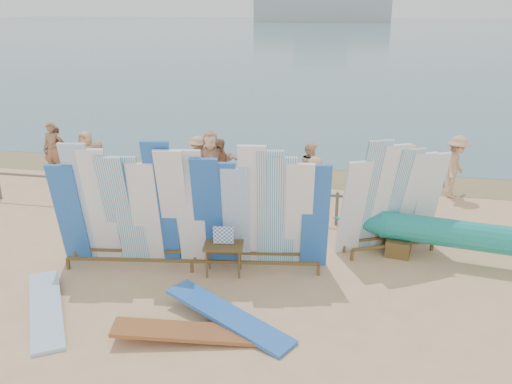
% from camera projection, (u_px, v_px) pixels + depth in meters
% --- Properties ---
extents(ground, '(160.00, 160.00, 0.00)m').
position_uv_depth(ground, '(151.00, 260.00, 12.32)').
color(ground, tan).
rests_on(ground, ground).
extents(ocean, '(320.00, 240.00, 0.02)m').
position_uv_depth(ocean, '(352.00, 29.00, 130.81)').
color(ocean, '#3F6570').
rests_on(ocean, ground).
extents(wet_sand_strip, '(40.00, 2.60, 0.01)m').
position_uv_depth(wet_sand_strip, '(229.00, 171.00, 18.98)').
color(wet_sand_strip, olive).
rests_on(wet_sand_strip, ground).
extents(distant_ship, '(45.00, 8.00, 14.00)m').
position_uv_depth(distant_ship, '(322.00, 6.00, 179.49)').
color(distant_ship, '#999EA3').
rests_on(distant_ship, ocean).
extents(fence, '(12.08, 0.08, 0.90)m').
position_uv_depth(fence, '(191.00, 192.00, 14.89)').
color(fence, '#665B4D').
rests_on(fence, ground).
extents(main_surfboard_rack, '(5.92, 1.57, 2.95)m').
position_uv_depth(main_surfboard_rack, '(191.00, 212.00, 11.56)').
color(main_surfboard_rack, brown).
rests_on(main_surfboard_rack, ground).
extents(side_surfboard_rack, '(2.46, 1.64, 2.81)m').
position_uv_depth(side_surfboard_rack, '(391.00, 201.00, 12.36)').
color(side_surfboard_rack, brown).
rests_on(side_surfboard_rack, ground).
extents(outrigger_canoe, '(7.11, 1.70, 1.01)m').
position_uv_depth(outrigger_canoe, '(491.00, 240.00, 11.79)').
color(outrigger_canoe, brown).
rests_on(outrigger_canoe, ground).
extents(vendor_table, '(0.91, 0.71, 1.10)m').
position_uv_depth(vendor_table, '(224.00, 258.00, 11.59)').
color(vendor_table, brown).
rests_on(vendor_table, ground).
extents(flat_board_c, '(2.75, 1.11, 0.29)m').
position_uv_depth(flat_board_c, '(191.00, 339.00, 9.41)').
color(flat_board_c, '#965528').
rests_on(flat_board_c, ground).
extents(flat_board_a, '(1.94, 2.57, 0.22)m').
position_uv_depth(flat_board_a, '(47.00, 314.00, 10.19)').
color(flat_board_a, '#89B0DC').
rests_on(flat_board_a, ground).
extents(flat_board_d, '(2.65, 1.72, 0.35)m').
position_uv_depth(flat_board_d, '(229.00, 324.00, 9.85)').
color(flat_board_d, blue).
rests_on(flat_board_d, ground).
extents(beach_chair_left, '(0.68, 0.70, 0.95)m').
position_uv_depth(beach_chair_left, '(228.00, 195.00, 15.69)').
color(beach_chair_left, red).
rests_on(beach_chair_left, ground).
extents(beach_chair_right, '(0.71, 0.72, 0.86)m').
position_uv_depth(beach_chair_right, '(228.00, 196.00, 15.72)').
color(beach_chair_right, red).
rests_on(beach_chair_right, ground).
extents(stroller, '(0.68, 0.91, 1.17)m').
position_uv_depth(stroller, '(261.00, 192.00, 15.37)').
color(stroller, red).
rests_on(stroller, ground).
extents(beachgoer_6, '(0.84, 0.73, 1.57)m').
position_uv_depth(beachgoer_6, '(315.00, 184.00, 15.05)').
color(beachgoer_6, tan).
rests_on(beachgoer_6, ground).
extents(beachgoer_extra_1, '(1.03, 0.60, 1.65)m').
position_uv_depth(beachgoer_extra_1, '(58.00, 151.00, 18.33)').
color(beachgoer_extra_1, '#8C6042').
rests_on(beachgoer_extra_1, ground).
extents(beachgoer_1, '(0.71, 0.43, 1.85)m').
position_uv_depth(beachgoer_1, '(53.00, 150.00, 18.10)').
color(beachgoer_1, '#8C6042').
rests_on(beachgoer_1, ground).
extents(beachgoer_9, '(1.09, 0.98, 1.62)m').
position_uv_depth(beachgoer_9, '(409.00, 170.00, 16.24)').
color(beachgoer_9, tan).
rests_on(beachgoer_9, ground).
extents(beachgoer_2, '(0.87, 0.63, 1.62)m').
position_uv_depth(beachgoer_2, '(101.00, 168.00, 16.46)').
color(beachgoer_2, beige).
rests_on(beachgoer_2, ground).
extents(beachgoer_5, '(1.78, 0.97, 1.83)m').
position_uv_depth(beachgoer_5, '(211.00, 160.00, 16.94)').
color(beachgoer_5, beige).
rests_on(beachgoer_5, ground).
extents(beachgoer_4, '(0.63, 1.10, 1.77)m').
position_uv_depth(beachgoer_4, '(220.00, 168.00, 16.23)').
color(beachgoer_4, '#8C6042').
rests_on(beachgoer_4, ground).
extents(beachgoer_10, '(1.09, 0.51, 1.82)m').
position_uv_depth(beachgoer_10, '(424.00, 185.00, 14.59)').
color(beachgoer_10, '#8C6042').
rests_on(beachgoer_10, ground).
extents(beachgoer_3, '(0.64, 1.12, 1.63)m').
position_uv_depth(beachgoer_3, '(198.00, 161.00, 17.13)').
color(beachgoer_3, tan).
rests_on(beachgoer_3, ground).
extents(beachgoer_extra_0, '(0.91, 1.32, 1.89)m').
position_uv_depth(beachgoer_extra_0, '(456.00, 167.00, 16.08)').
color(beachgoer_extra_0, tan).
rests_on(beachgoer_extra_0, ground).
extents(beachgoer_0, '(0.87, 0.57, 1.65)m').
position_uv_depth(beachgoer_0, '(87.00, 156.00, 17.72)').
color(beachgoer_0, tan).
rests_on(beachgoer_0, ground).
extents(beachgoer_8, '(0.43, 0.83, 1.67)m').
position_uv_depth(beachgoer_8, '(311.00, 170.00, 16.18)').
color(beachgoer_8, beige).
rests_on(beachgoer_8, ground).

